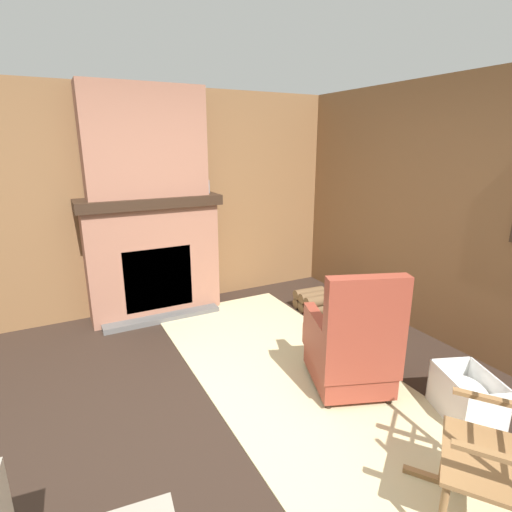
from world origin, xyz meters
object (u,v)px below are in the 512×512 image
object	(u,v)px
oil_lamp_vase	(123,188)
storage_case	(199,187)
firewood_stack	(314,301)
laundry_basket	(467,396)
armchair	(351,348)
rocking_chair	(499,468)

from	to	relation	value
oil_lamp_vase	storage_case	distance (m)	0.86
firewood_stack	laundry_basket	bearing A→B (deg)	-4.46
firewood_stack	oil_lamp_vase	bearing A→B (deg)	-114.15
firewood_stack	oil_lamp_vase	distance (m)	2.53
laundry_basket	armchair	bearing A→B (deg)	-142.14
firewood_stack	laundry_basket	xyz separation A→B (m)	(2.10, -0.16, 0.06)
laundry_basket	oil_lamp_vase	distance (m)	3.70
laundry_basket	storage_case	world-z (taller)	storage_case
armchair	laundry_basket	bearing A→B (deg)	-121.68
firewood_stack	rocking_chair	bearing A→B (deg)	-17.69
armchair	firewood_stack	world-z (taller)	armchair
armchair	oil_lamp_vase	bearing A→B (deg)	49.16
oil_lamp_vase	laundry_basket	bearing A→B (deg)	30.92
rocking_chair	firewood_stack	bearing A→B (deg)	-53.75
rocking_chair	oil_lamp_vase	distance (m)	3.92
laundry_basket	storage_case	distance (m)	3.36
armchair	firewood_stack	size ratio (longest dim) A/B	2.55
armchair	storage_case	bearing A→B (deg)	30.32
rocking_chair	storage_case	bearing A→B (deg)	-32.79
armchair	rocking_chair	distance (m)	1.33
firewood_stack	storage_case	distance (m)	1.93
armchair	firewood_stack	distance (m)	1.61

